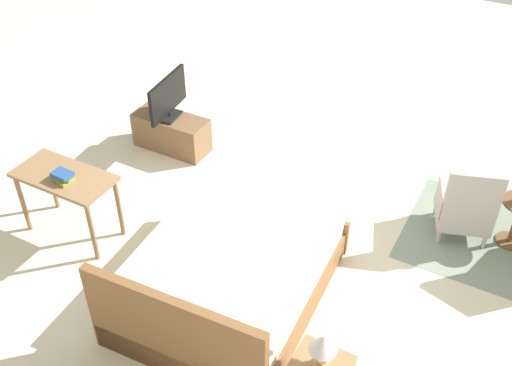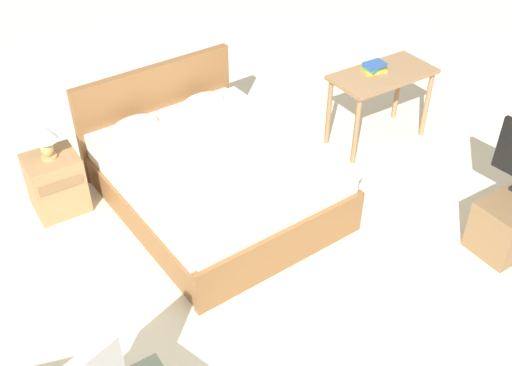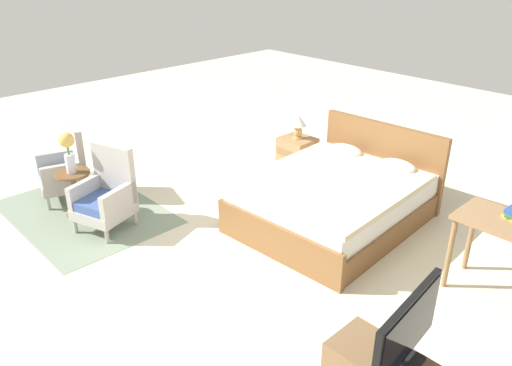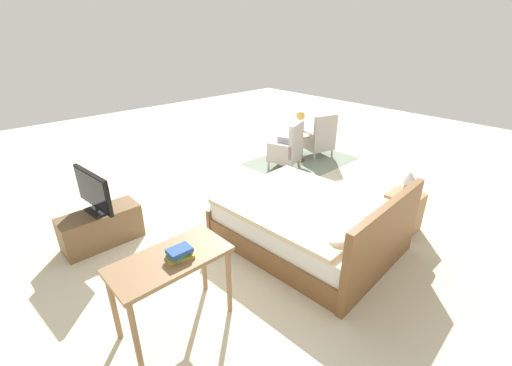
# 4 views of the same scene
# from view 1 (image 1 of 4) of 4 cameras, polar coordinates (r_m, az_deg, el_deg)

# --- Properties ---
(ground_plane) EXTENTS (16.00, 16.00, 0.00)m
(ground_plane) POSITION_cam_1_polar(r_m,az_deg,el_deg) (6.38, 3.04, -5.64)
(ground_plane) COLOR beige
(floor_rug) EXTENTS (2.10, 1.50, 0.01)m
(floor_rug) POSITION_cam_1_polar(r_m,az_deg,el_deg) (6.85, 22.83, -5.55)
(floor_rug) COLOR gray
(floor_rug) RESTS_ON ground_plane
(bed) EXTENTS (1.74, 2.15, 0.96)m
(bed) POSITION_cam_1_polar(r_m,az_deg,el_deg) (5.62, -2.56, -8.83)
(bed) COLOR brown
(bed) RESTS_ON ground_plane
(armchair_by_window_right) EXTENTS (0.68, 0.68, 0.92)m
(armchair_by_window_right) POSITION_cam_1_polar(r_m,az_deg,el_deg) (6.58, 19.35, -2.15)
(armchair_by_window_right) COLOR #ADA8A3
(armchair_by_window_right) RESTS_ON floor_rug
(table_lamp) EXTENTS (0.22, 0.22, 0.33)m
(table_lamp) POSITION_cam_1_polar(r_m,az_deg,el_deg) (4.56, 6.39, -15.18)
(table_lamp) COLOR tan
(table_lamp) RESTS_ON nightstand
(tv_stand) EXTENTS (0.96, 0.40, 0.46)m
(tv_stand) POSITION_cam_1_polar(r_m,az_deg,el_deg) (7.69, -8.04, 4.78)
(tv_stand) COLOR brown
(tv_stand) RESTS_ON ground_plane
(tv_flatscreen) EXTENTS (0.23, 0.80, 0.55)m
(tv_flatscreen) POSITION_cam_1_polar(r_m,az_deg,el_deg) (7.43, -8.40, 8.09)
(tv_flatscreen) COLOR black
(tv_flatscreen) RESTS_ON tv_stand
(vanity_desk) EXTENTS (1.04, 0.52, 0.76)m
(vanity_desk) POSITION_cam_1_polar(r_m,az_deg,el_deg) (6.38, -17.69, -0.09)
(vanity_desk) COLOR #8E6B47
(vanity_desk) RESTS_ON ground_plane
(book_stack) EXTENTS (0.25, 0.20, 0.10)m
(book_stack) POSITION_cam_1_polar(r_m,az_deg,el_deg) (6.21, -17.92, 0.59)
(book_stack) COLOR #B79333
(book_stack) RESTS_ON vanity_desk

